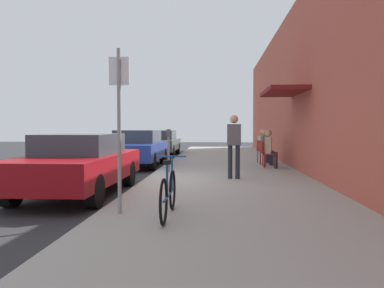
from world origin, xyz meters
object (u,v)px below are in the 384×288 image
at_px(street_sign, 119,118).
at_px(cafe_chair_1, 265,151).
at_px(parked_car_0, 79,163).
at_px(seated_patron_0, 270,148).
at_px(parked_car_1, 138,148).
at_px(parked_car_2, 160,143).
at_px(bicycle_0, 168,193).
at_px(pedestrian_standing, 234,141).
at_px(parking_meter, 169,147).
at_px(cafe_chair_0, 268,153).
at_px(seated_patron_2, 263,145).
at_px(cafe_chair_2, 262,150).
at_px(seated_patron_1, 266,146).

xyz_separation_m(street_sign, cafe_chair_1, (3.26, 8.15, -1.02)).
bearing_deg(parked_car_0, seated_patron_0, 45.27).
bearing_deg(parked_car_1, parked_car_2, 90.00).
height_order(bicycle_0, pedestrian_standing, pedestrian_standing).
bearing_deg(parking_meter, parked_car_2, 100.31).
bearing_deg(parked_car_0, parked_car_1, 90.00).
bearing_deg(pedestrian_standing, cafe_chair_1, 71.64).
height_order(street_sign, seated_patron_0, street_sign).
relative_size(bicycle_0, seated_patron_0, 1.33).
bearing_deg(bicycle_0, parking_meter, 97.22).
bearing_deg(cafe_chair_0, seated_patron_2, 88.20).
height_order(bicycle_0, cafe_chair_2, bicycle_0).
relative_size(parked_car_0, street_sign, 1.69).
xyz_separation_m(seated_patron_2, pedestrian_standing, (-1.34, -4.75, 0.30)).
distance_m(street_sign, cafe_chair_0, 7.95).
distance_m(street_sign, cafe_chair_1, 8.84).
xyz_separation_m(seated_patron_0, seated_patron_2, (-0.00, 1.88, 0.00)).
relative_size(parked_car_0, seated_patron_0, 3.41).
bearing_deg(street_sign, bicycle_0, -12.25).
bearing_deg(seated_patron_0, bicycle_0, -108.96).
distance_m(parked_car_1, seated_patron_0, 5.01).
xyz_separation_m(cafe_chair_0, pedestrian_standing, (-1.28, -2.88, 0.50)).
distance_m(cafe_chair_1, seated_patron_2, 0.92).
relative_size(parked_car_2, seated_patron_0, 3.41).
bearing_deg(pedestrian_standing, parked_car_2, 109.27).
relative_size(parking_meter, cafe_chair_0, 1.52).
bearing_deg(street_sign, cafe_chair_2, 70.15).
height_order(parking_meter, seated_patron_0, parking_meter).
xyz_separation_m(parking_meter, seated_patron_1, (3.27, 2.42, -0.07)).
bearing_deg(cafe_chair_2, seated_patron_1, -86.17).
bearing_deg(parked_car_1, cafe_chair_2, 6.04).
xyz_separation_m(seated_patron_0, cafe_chair_1, (-0.06, 0.98, -0.19)).
bearing_deg(cafe_chair_0, seated_patron_0, -12.09).
bearing_deg(seated_patron_2, seated_patron_1, -90.01).
distance_m(parked_car_2, cafe_chair_2, 7.07).
relative_size(cafe_chair_1, seated_patron_2, 0.67).
xyz_separation_m(street_sign, seated_patron_0, (3.32, 7.17, -0.82)).
xyz_separation_m(cafe_chair_1, cafe_chair_2, (0.00, 0.89, 0.00)).
relative_size(parked_car_2, street_sign, 1.69).
relative_size(parked_car_0, seated_patron_1, 3.41).
xyz_separation_m(bicycle_0, cafe_chair_0, (2.46, 7.36, 0.14)).
relative_size(parked_car_1, seated_patron_1, 3.41).
distance_m(parked_car_0, street_sign, 2.90).
height_order(street_sign, bicycle_0, street_sign).
bearing_deg(street_sign, seated_patron_0, 65.14).
distance_m(parking_meter, seated_patron_0, 3.57).
distance_m(parked_car_2, bicycle_0, 14.62).
relative_size(cafe_chair_2, pedestrian_standing, 0.51).
relative_size(cafe_chair_0, cafe_chair_2, 1.00).
xyz_separation_m(parked_car_1, cafe_chair_1, (4.76, -0.38, -0.10)).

